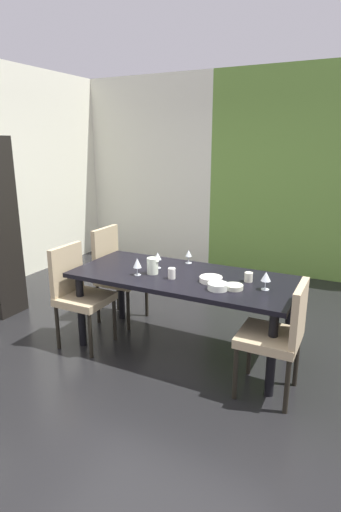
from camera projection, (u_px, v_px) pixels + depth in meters
name	position (u px, v px, depth m)	size (l,w,h in m)	color
ground_plane	(139.00, 354.00, 3.70)	(5.43, 6.06, 0.02)	black
back_panel_interior	(147.00, 170.00, 6.56)	(2.26, 0.10, 2.89)	silver
garden_window_panel	(322.00, 176.00, 5.39)	(3.17, 0.10, 2.89)	olive
dining_table	(183.00, 283.00, 3.59)	(1.99, 0.89, 0.74)	black
chair_right_near	(280.00, 332.00, 2.95)	(0.44, 0.44, 0.92)	tan
chair_left_near	(78.00, 290.00, 3.75)	(0.44, 0.44, 0.96)	tan
chair_left_far	(115.00, 270.00, 4.29)	(0.44, 0.44, 1.01)	tan
wine_glass_right	(137.00, 263.00, 3.53)	(0.08, 0.08, 0.16)	silver
wine_glass_center	(189.00, 254.00, 3.89)	(0.06, 0.06, 0.13)	silver
wine_glass_south	(266.00, 277.00, 3.18)	(0.08, 0.08, 0.15)	silver
wine_glass_left	(158.00, 257.00, 3.73)	(0.07, 0.07, 0.15)	silver
serving_bowl_north	(218.00, 286.00, 3.20)	(0.17, 0.17, 0.05)	white
serving_bowl_near_window	(211.00, 279.00, 3.38)	(0.19, 0.19, 0.05)	white
serving_bowl_front	(234.00, 287.00, 3.22)	(0.15, 0.15, 0.04)	beige
cup_corner	(172.00, 273.00, 3.46)	(0.07, 0.07, 0.09)	silver
cup_east	(249.00, 277.00, 3.38)	(0.07, 0.07, 0.08)	silver
pitcher_west	(153.00, 266.00, 3.58)	(0.11, 0.10, 0.15)	white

